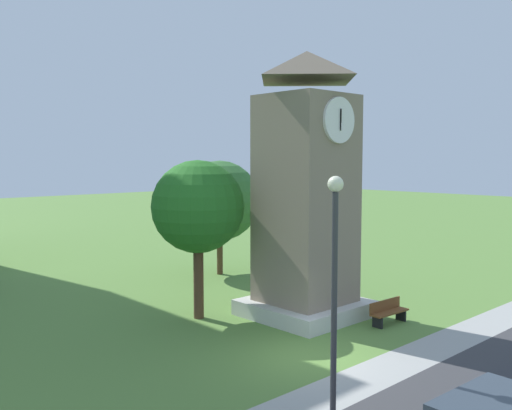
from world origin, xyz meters
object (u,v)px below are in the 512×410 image
(park_bench, at_px, (388,312))
(clock_tower, at_px, (306,200))
(tree_streetside, at_px, (198,207))
(street_lamp, at_px, (334,274))
(tree_by_building, at_px, (220,201))

(park_bench, bearing_deg, clock_tower, 116.45)
(clock_tower, xyz_separation_m, tree_streetside, (-3.31, 2.57, -0.26))
(street_lamp, bearing_deg, park_bench, 25.77)
(clock_tower, bearing_deg, tree_streetside, 142.14)
(street_lamp, distance_m, tree_by_building, 17.58)
(street_lamp, bearing_deg, clock_tower, 46.05)
(street_lamp, height_order, tree_streetside, tree_streetside)
(park_bench, distance_m, tree_streetside, 8.19)
(park_bench, xyz_separation_m, tree_streetside, (-4.74, 5.45, 3.86))
(clock_tower, bearing_deg, street_lamp, -133.95)
(tree_streetside, bearing_deg, park_bench, -49.00)
(tree_streetside, bearing_deg, clock_tower, -37.86)
(clock_tower, bearing_deg, park_bench, -63.55)
(park_bench, xyz_separation_m, street_lamp, (-7.87, -3.80, 3.14))
(park_bench, relative_size, tree_by_building, 0.30)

